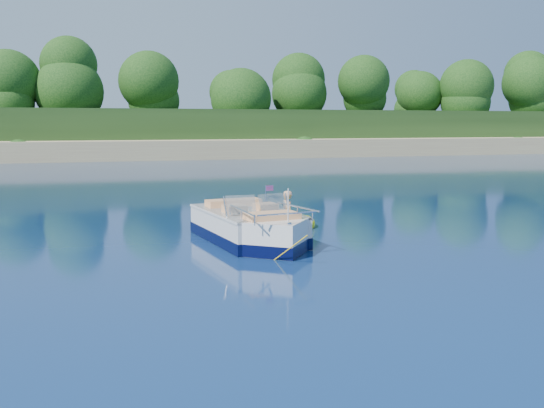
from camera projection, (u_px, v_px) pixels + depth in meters
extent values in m
plane|color=#09163F|center=(236.00, 256.00, 12.94)|extent=(160.00, 160.00, 0.00)
cube|color=tan|center=(122.00, 152.00, 48.84)|extent=(170.00, 8.00, 2.00)
cube|color=#1A3314|center=(108.00, 138.00, 74.32)|extent=(170.00, 56.00, 6.00)
cylinder|color=#311C10|center=(118.00, 118.00, 52.25)|extent=(0.44, 0.44, 3.60)
sphere|color=black|center=(117.00, 77.00, 51.80)|extent=(5.94, 5.94, 5.94)
cylinder|color=#311C10|center=(341.00, 124.00, 56.33)|extent=(0.44, 0.44, 2.60)
sphere|color=black|center=(341.00, 97.00, 56.00)|extent=(4.29, 4.29, 4.29)
cube|color=silver|center=(247.00, 229.00, 14.65)|extent=(2.19, 3.55, 0.93)
cube|color=silver|center=(274.00, 241.00, 13.22)|extent=(1.76, 1.76, 0.93)
cube|color=black|center=(247.00, 235.00, 14.67)|extent=(2.22, 3.59, 0.27)
cube|color=black|center=(274.00, 247.00, 13.23)|extent=(1.79, 1.79, 0.27)
cube|color=tan|center=(243.00, 217.00, 14.85)|extent=(1.71, 2.51, 0.09)
cube|color=silver|center=(247.00, 211.00, 14.59)|extent=(2.22, 3.56, 0.05)
cube|color=black|center=(221.00, 217.00, 16.30)|extent=(0.52, 0.37, 0.80)
cube|color=#8C9EA5|center=(241.00, 205.00, 13.83)|extent=(0.69, 0.24, 0.43)
cube|color=#8C9EA5|center=(273.00, 203.00, 14.16)|extent=(0.73, 0.41, 0.43)
cube|color=tan|center=(235.00, 213.00, 14.22)|extent=(0.55, 0.55, 0.35)
cube|color=tan|center=(266.00, 211.00, 14.55)|extent=(0.55, 0.55, 0.35)
cube|color=tan|center=(234.00, 206.00, 15.39)|extent=(1.44, 0.66, 0.34)
cube|color=tan|center=(271.00, 220.00, 13.31)|extent=(1.25, 0.81, 0.30)
cylinder|color=silver|center=(288.00, 206.00, 12.50)|extent=(0.03, 0.03, 0.75)
cube|color=red|center=(269.00, 188.00, 14.08)|extent=(0.20, 0.04, 0.12)
cube|color=silver|center=(289.00, 224.00, 12.51)|extent=(0.09, 0.06, 0.04)
cylinder|color=yellow|center=(290.00, 248.00, 12.23)|extent=(0.46, 0.86, 0.68)
torus|color=#FDFF04|center=(289.00, 224.00, 16.57)|extent=(1.85, 1.85, 0.38)
torus|color=red|center=(289.00, 223.00, 16.57)|extent=(1.52, 1.52, 0.13)
imported|color=tan|center=(287.00, 227.00, 16.52)|extent=(0.37, 0.76, 1.46)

